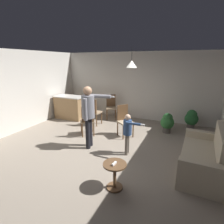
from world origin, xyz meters
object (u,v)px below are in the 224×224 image
at_px(side_table_by_couch, 115,173).
at_px(dining_chair_spare, 111,106).
at_px(person_child, 128,130).
at_px(dining_chair_by_counter, 124,119).
at_px(couch_floral, 205,158).
at_px(kitchen_counter, 70,107).
at_px(potted_plant_by_wall, 167,122).
at_px(potted_plant_corner, 191,119).
at_px(spare_remote_on_table, 114,164).
at_px(person_adult, 89,111).
at_px(dining_chair_near_wall, 94,111).
at_px(dining_chair_centre_back, 87,119).

height_order(side_table_by_couch, dining_chair_spare, dining_chair_spare).
height_order(person_child, dining_chair_spare, person_child).
bearing_deg(dining_chair_by_counter, couch_floral, 102.46).
bearing_deg(side_table_by_couch, kitchen_counter, 136.70).
height_order(side_table_by_couch, person_child, person_child).
bearing_deg(potted_plant_by_wall, potted_plant_corner, 43.96).
distance_m(person_child, potted_plant_corner, 3.01).
distance_m(potted_plant_corner, spare_remote_on_table, 4.18).
height_order(potted_plant_corner, potted_plant_by_wall, potted_plant_corner).
distance_m(person_adult, spare_remote_on_table, 1.93).
distance_m(dining_chair_near_wall, potted_plant_corner, 3.51).
xyz_separation_m(couch_floral, side_table_by_couch, (-1.57, -1.30, -0.00)).
relative_size(dining_chair_near_wall, potted_plant_by_wall, 1.47).
relative_size(person_adult, dining_chair_spare, 1.71).
xyz_separation_m(dining_chair_spare, potted_plant_corner, (3.09, 0.04, -0.16)).
relative_size(person_child, dining_chair_spare, 1.08).
bearing_deg(potted_plant_by_wall, person_child, -110.46).
bearing_deg(potted_plant_corner, dining_chair_centre_back, -146.33).
relative_size(couch_floral, dining_chair_near_wall, 1.83).
distance_m(dining_chair_by_counter, dining_chair_spare, 1.87).
bearing_deg(couch_floral, person_child, 90.71).
distance_m(kitchen_counter, person_child, 3.75).
relative_size(person_child, spare_remote_on_table, 8.27).
distance_m(dining_chair_spare, potted_plant_corner, 3.10).
distance_m(dining_chair_near_wall, spare_remote_on_table, 3.63).
xyz_separation_m(person_child, dining_chair_centre_back, (-1.58, 0.62, -0.12)).
bearing_deg(potted_plant_corner, person_adult, -133.42).
height_order(kitchen_counter, spare_remote_on_table, kitchen_counter).
height_order(person_adult, dining_chair_near_wall, person_adult).
xyz_separation_m(side_table_by_couch, spare_remote_on_table, (0.00, -0.03, 0.21)).
bearing_deg(dining_chair_centre_back, person_child, -59.96).
height_order(dining_chair_near_wall, dining_chair_centre_back, same).
bearing_deg(person_adult, potted_plant_corner, 126.48).
bearing_deg(spare_remote_on_table, couch_floral, 40.31).
xyz_separation_m(side_table_by_couch, dining_chair_centre_back, (-1.79, 1.95, 0.22)).
bearing_deg(person_adult, person_child, 82.74).
relative_size(couch_floral, spare_remote_on_table, 14.06).
distance_m(side_table_by_couch, dining_chair_spare, 4.35).
bearing_deg(dining_chair_spare, person_child, 94.48).
bearing_deg(spare_remote_on_table, dining_chair_near_wall, 125.68).
height_order(couch_floral, dining_chair_centre_back, same).
bearing_deg(dining_chair_by_counter, dining_chair_spare, -103.59).
xyz_separation_m(person_child, potted_plant_corner, (1.45, 2.63, -0.28)).
height_order(person_adult, dining_chair_by_counter, person_adult).
distance_m(side_table_by_couch, potted_plant_by_wall, 3.30).
relative_size(dining_chair_by_counter, spare_remote_on_table, 7.69).
relative_size(side_table_by_couch, dining_chair_near_wall, 0.52).
bearing_deg(couch_floral, side_table_by_couch, 131.58).
distance_m(side_table_by_couch, spare_remote_on_table, 0.21).
height_order(person_child, spare_remote_on_table, person_child).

